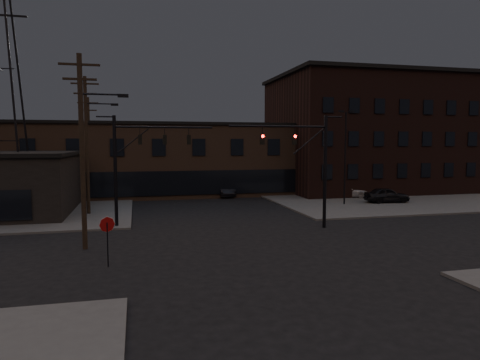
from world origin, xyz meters
The scene contains 15 objects.
ground centered at (0.00, 0.00, 0.00)m, with size 140.00×140.00×0.00m, color black.
sidewalk_ne centered at (22.00, 22.00, 0.07)m, with size 30.00×30.00×0.15m, color #474744.
building_row centered at (0.00, 28.00, 4.00)m, with size 40.00×12.00×8.00m, color brown.
building_right centered at (22.00, 26.00, 7.00)m, with size 22.00×16.00×14.00m, color black.
traffic_signal_near centered at (5.36, 4.50, 4.93)m, with size 7.12×0.24×8.00m.
traffic_signal_far centered at (-6.72, 8.00, 5.01)m, with size 7.12×0.24×8.00m.
stop_sign centered at (-8.00, -1.99, 1.84)m, with size 0.72×0.33×2.48m.
utility_pole_near centered at (-9.43, 2.00, 5.87)m, with size 3.70×0.28×11.00m.
utility_pole_mid centered at (-10.44, 14.00, 6.13)m, with size 3.70×0.28×11.50m.
utility_pole_far centered at (-11.50, 26.00, 5.78)m, with size 2.20×0.28×11.00m.
lot_light_a centered at (13.00, 14.00, 5.51)m, with size 1.50×0.28×9.14m.
lot_light_b centered at (19.00, 19.00, 5.51)m, with size 1.50×0.28×9.14m.
parked_car_lot_a centered at (17.66, 14.05, 0.89)m, with size 1.76×4.37×1.49m, color black.
parked_car_lot_b centered at (15.91, 18.96, 0.80)m, with size 1.84×4.51×1.31m, color silver.
car_crossing centered at (3.00, 23.82, 0.80)m, with size 1.70×4.89×1.61m, color black.
Camera 1 is at (-6.57, -23.52, 6.09)m, focal length 32.00 mm.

